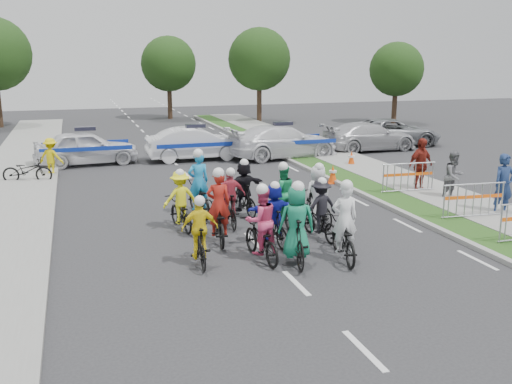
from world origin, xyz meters
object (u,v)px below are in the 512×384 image
object	(u,v)px
rider_10	(180,206)
spectator_1	(454,176)
tree_4	(168,64)
parked_bike	(27,170)
rider_8	(282,202)
barrier_1	(473,202)
spectator_0	(504,185)
tree_2	(396,69)
rider_5	(274,218)
rider_11	(244,192)
rider_6	(218,217)
rider_7	(317,201)
barrier_2	(408,179)
rider_1	(296,232)
rider_12	(199,193)
rider_4	(320,215)
civilian_sedan	(369,137)
marshal_hiviz	(51,157)
civilian_suv	(392,132)
tree_1	(259,59)
rider_3	(200,238)
police_car_1	(196,144)
police_car_2	(283,142)
cone_1	(351,159)
spectator_2	(420,165)
police_car_0	(86,148)
cone_0	(333,174)
rider_2	(261,232)
rider_0	(343,233)
rider_9	(230,204)

from	to	relation	value
rider_10	spectator_1	bearing A→B (deg)	174.90
tree_4	parked_bike	bearing A→B (deg)	-112.75
rider_8	barrier_1	distance (m)	5.64
spectator_0	tree_2	world-z (taller)	tree_2
rider_5	tree_4	bearing A→B (deg)	-101.01
rider_11	rider_6	bearing A→B (deg)	48.76
rider_7	barrier_2	world-z (taller)	rider_7
rider_1	rider_7	bearing A→B (deg)	-112.21
rider_12	rider_4	bearing A→B (deg)	123.45
civilian_sedan	spectator_0	distance (m)	12.45
marshal_hiviz	rider_10	bearing A→B (deg)	139.76
civilian_suv	barrier_1	bearing A→B (deg)	169.17
rider_7	tree_4	xyz separation A→B (m)	(0.86, 30.21, 3.47)
rider_8	rider_6	bearing A→B (deg)	23.45
tree_1	rider_4	bearing A→B (deg)	-104.90
rider_3	barrier_2	xyz separation A→B (m)	(8.40, 4.62, -0.09)
civilian_sedan	spectator_1	size ratio (longest dim) A/B	3.01
police_car_1	tree_2	distance (m)	20.19
police_car_2	cone_1	distance (m)	3.70
rider_1	barrier_1	size ratio (longest dim) A/B	0.99
police_car_2	spectator_1	xyz separation A→B (m)	(2.52, -9.53, 0.05)
rider_5	spectator_2	distance (m)	7.96
rider_1	tree_2	distance (m)	30.61
rider_7	rider_12	bearing A→B (deg)	-41.52
parked_bike	police_car_0	bearing A→B (deg)	-22.96
rider_5	rider_10	world-z (taller)	rider_10
rider_11	cone_0	distance (m)	5.66
police_car_1	tree_1	distance (m)	17.04
rider_1	civilian_suv	size ratio (longest dim) A/B	0.38
tree_2	rider_6	bearing A→B (deg)	-129.68
rider_4	marshal_hiviz	xyz separation A→B (m)	(-6.94, 10.86, 0.11)
police_car_1	cone_0	world-z (taller)	police_car_1
civilian_sedan	rider_1	bearing A→B (deg)	143.52
rider_12	barrier_2	size ratio (longest dim) A/B	1.03
rider_4	police_car_2	xyz separation A→B (m)	(3.42, 11.98, 0.12)
rider_2	police_car_2	xyz separation A→B (m)	(5.41, 13.07, 0.09)
rider_8	cone_1	world-z (taller)	rider_8
rider_0	rider_5	xyz separation A→B (m)	(-1.19, 1.53, 0.07)
rider_4	spectator_1	bearing A→B (deg)	-165.26
spectator_0	barrier_2	distance (m)	3.47
police_car_0	police_car_1	size ratio (longest dim) A/B	0.98
rider_7	cone_0	world-z (taller)	rider_7
cone_1	rider_9	bearing A→B (deg)	-136.18
rider_2	civilian_suv	world-z (taller)	rider_2
rider_5	barrier_2	xyz separation A→B (m)	(6.30, 3.76, -0.16)
police_car_1	civilian_sedan	bearing A→B (deg)	-90.01
spectator_2	civilian_suv	bearing A→B (deg)	50.46
rider_4	barrier_1	distance (m)	4.98
cone_0	rider_11	bearing A→B (deg)	-143.56
rider_10	police_car_0	distance (m)	11.24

